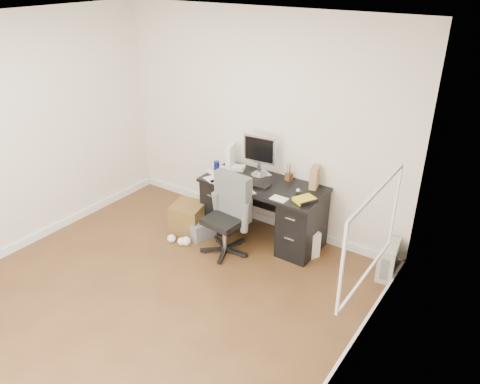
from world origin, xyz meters
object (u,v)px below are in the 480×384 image
(lcd_monitor, at_px, (260,156))
(office_chair, at_px, (225,216))
(desk, at_px, (263,209))
(keyboard, at_px, (252,183))
(pc_tower, at_px, (388,260))
(wicker_basket, at_px, (188,218))

(lcd_monitor, distance_m, office_chair, 0.88)
(desk, distance_m, keyboard, 0.39)
(lcd_monitor, xyz_separation_m, keyboard, (0.07, -0.25, -0.25))
(pc_tower, xyz_separation_m, wicker_basket, (-2.41, -0.53, -0.00))
(office_chair, bearing_deg, wicker_basket, 175.35)
(office_chair, bearing_deg, keyboard, 83.02)
(desk, bearing_deg, office_chair, -109.14)
(keyboard, relative_size, office_chair, 0.45)
(desk, relative_size, office_chair, 1.55)
(keyboard, xyz_separation_m, wicker_basket, (-0.76, -0.33, -0.57))
(keyboard, height_order, wicker_basket, keyboard)
(office_chair, relative_size, wicker_basket, 2.50)
(office_chair, distance_m, pc_tower, 1.89)
(keyboard, height_order, office_chair, office_chair)
(desk, bearing_deg, pc_tower, 3.72)
(lcd_monitor, bearing_deg, office_chair, -98.87)
(lcd_monitor, distance_m, pc_tower, 1.91)
(desk, xyz_separation_m, lcd_monitor, (-0.16, 0.15, 0.62))
(desk, relative_size, keyboard, 3.47)
(desk, distance_m, pc_tower, 1.58)
(keyboard, relative_size, wicker_basket, 1.12)
(lcd_monitor, height_order, pc_tower, lcd_monitor)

